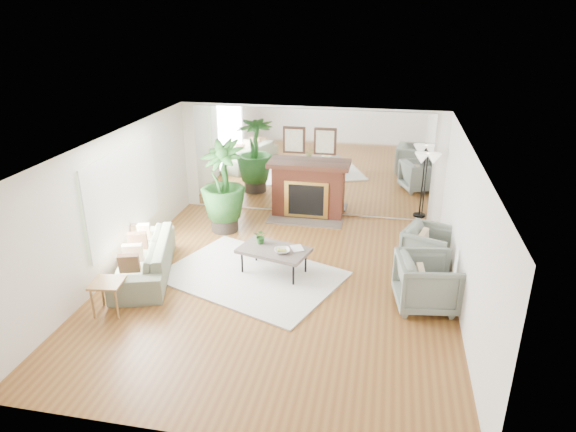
% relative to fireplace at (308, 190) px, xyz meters
% --- Properties ---
extents(ground, '(7.00, 7.00, 0.00)m').
position_rel_fireplace_xyz_m(ground, '(0.00, -3.26, -0.66)').
color(ground, brown).
rests_on(ground, ground).
extents(wall_left, '(0.02, 7.00, 2.50)m').
position_rel_fireplace_xyz_m(wall_left, '(-2.99, -3.26, 0.59)').
color(wall_left, white).
rests_on(wall_left, ground).
extents(wall_right, '(0.02, 7.00, 2.50)m').
position_rel_fireplace_xyz_m(wall_right, '(2.99, -3.26, 0.59)').
color(wall_right, white).
rests_on(wall_right, ground).
extents(wall_back, '(6.00, 0.02, 2.50)m').
position_rel_fireplace_xyz_m(wall_back, '(0.00, 0.23, 0.59)').
color(wall_back, white).
rests_on(wall_back, ground).
extents(mirror_panel, '(5.40, 0.04, 2.40)m').
position_rel_fireplace_xyz_m(mirror_panel, '(0.00, 0.21, 0.59)').
color(mirror_panel, silver).
rests_on(mirror_panel, wall_back).
extents(window_panel, '(0.04, 2.40, 1.50)m').
position_rel_fireplace_xyz_m(window_panel, '(-2.96, -2.86, 0.69)').
color(window_panel, '#B2E09E').
rests_on(window_panel, wall_left).
extents(fireplace, '(1.85, 0.83, 2.05)m').
position_rel_fireplace_xyz_m(fireplace, '(0.00, 0.00, 0.00)').
color(fireplace, brown).
rests_on(fireplace, ground).
extents(area_rug, '(3.57, 3.08, 0.03)m').
position_rel_fireplace_xyz_m(area_rug, '(-0.53, -3.03, -0.64)').
color(area_rug, silver).
rests_on(area_rug, ground).
extents(coffee_table, '(1.38, 1.02, 0.49)m').
position_rel_fireplace_xyz_m(coffee_table, '(-0.15, -2.84, -0.21)').
color(coffee_table, '#564B44').
rests_on(coffee_table, ground).
extents(sofa, '(1.53, 2.44, 0.66)m').
position_rel_fireplace_xyz_m(sofa, '(-2.45, -3.31, -0.33)').
color(sofa, '#6A715A').
rests_on(sofa, ground).
extents(armchair_back, '(1.11, 1.10, 0.79)m').
position_rel_fireplace_xyz_m(armchair_back, '(2.60, -2.03, -0.27)').
color(armchair_back, slate).
rests_on(armchair_back, ground).
extents(armchair_front, '(1.08, 1.06, 0.87)m').
position_rel_fireplace_xyz_m(armchair_front, '(2.49, -3.44, -0.22)').
color(armchair_front, slate).
rests_on(armchair_front, ground).
extents(side_table, '(0.54, 0.54, 0.54)m').
position_rel_fireplace_xyz_m(side_table, '(-2.43, -4.58, -0.20)').
color(side_table, olive).
rests_on(side_table, ground).
extents(potted_ficus, '(1.22, 1.22, 1.98)m').
position_rel_fireplace_xyz_m(potted_ficus, '(-1.63, -1.12, 0.40)').
color(potted_ficus, black).
rests_on(potted_ficus, ground).
extents(floor_lamp, '(0.55, 0.30, 1.69)m').
position_rel_fireplace_xyz_m(floor_lamp, '(2.56, -0.16, 0.78)').
color(floor_lamp, black).
rests_on(floor_lamp, ground).
extents(tabletop_plant, '(0.26, 0.22, 0.28)m').
position_rel_fireplace_xyz_m(tabletop_plant, '(-0.44, -2.64, -0.02)').
color(tabletop_plant, '#2D6123').
rests_on(tabletop_plant, coffee_table).
extents(fruit_bowl, '(0.34, 0.34, 0.07)m').
position_rel_fireplace_xyz_m(fruit_bowl, '(0.02, -2.95, -0.13)').
color(fruit_bowl, olive).
rests_on(fruit_bowl, coffee_table).
extents(book, '(0.30, 0.33, 0.02)m').
position_rel_fireplace_xyz_m(book, '(0.17, -2.80, -0.15)').
color(book, olive).
rests_on(book, coffee_table).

